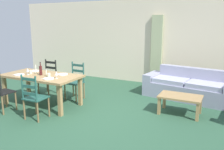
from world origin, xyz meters
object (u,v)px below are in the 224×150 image
at_px(coffee_cup_primary, 49,75).
at_px(coffee_table, 180,99).
at_px(dining_chair_near_left, 1,91).
at_px(dining_chair_near_right, 34,97).
at_px(dining_chair_far_left, 49,77).
at_px(wine_bottle, 41,70).
at_px(coffee_cup_secondary, 31,72).
at_px(wine_glass_near_left, 28,70).
at_px(couch, 189,88).
at_px(dining_chair_far_right, 76,81).
at_px(dining_table, 41,78).
at_px(wine_glass_near_right, 56,74).

xyz_separation_m(coffee_cup_primary, coffee_table, (2.81, 0.97, -0.44)).
distance_m(dining_chair_near_left, dining_chair_near_right, 0.96).
height_order(dining_chair_far_left, wine_bottle, wine_bottle).
bearing_deg(coffee_cup_secondary, coffee_table, 14.86).
xyz_separation_m(dining_chair_near_right, coffee_table, (2.64, 1.63, -0.12)).
xyz_separation_m(wine_glass_near_left, couch, (3.41, 2.23, -0.57)).
bearing_deg(dining_chair_far_left, dining_chair_far_right, -1.62).
bearing_deg(coffee_table, wine_bottle, -163.76).
height_order(dining_table, dining_chair_far_left, dining_chair_far_left).
distance_m(dining_chair_near_left, coffee_table, 3.97).
distance_m(wine_glass_near_left, coffee_cup_primary, 0.62).
bearing_deg(coffee_cup_primary, wine_glass_near_left, -176.00).
xyz_separation_m(dining_chair_far_left, dining_chair_far_right, (0.93, -0.03, 0.00)).
distance_m(wine_glass_near_right, couch, 3.43).
distance_m(dining_chair_near_right, coffee_cup_primary, 0.75).
relative_size(wine_bottle, coffee_cup_secondary, 3.51).
bearing_deg(dining_chair_far_left, dining_table, -58.42).
distance_m(dining_chair_far_left, wine_glass_near_right, 1.44).
xyz_separation_m(coffee_cup_secondary, couch, (3.42, 2.12, -0.50)).
distance_m(dining_table, coffee_cup_secondary, 0.33).
relative_size(dining_table, wine_glass_near_left, 11.80).
bearing_deg(wine_glass_near_right, dining_chair_far_left, 139.24).
height_order(dining_table, dining_chair_near_left, dining_chair_near_left).
bearing_deg(dining_chair_near_left, coffee_cup_primary, 40.59).
xyz_separation_m(dining_chair_near_right, wine_bottle, (-0.47, 0.73, 0.39)).
height_order(wine_bottle, coffee_cup_primary, wine_bottle).
bearing_deg(coffee_table, wine_glass_near_left, -163.47).
xyz_separation_m(dining_chair_far_left, coffee_table, (3.60, 0.11, -0.12)).
distance_m(dining_chair_far_right, couch, 2.99).
distance_m(dining_chair_near_right, wine_glass_near_left, 1.06).
bearing_deg(coffee_table, dining_chair_near_left, -155.32).
xyz_separation_m(dining_chair_far_left, wine_glass_near_right, (1.05, -0.91, 0.38)).
xyz_separation_m(wine_bottle, coffee_cup_secondary, (-0.32, -0.00, -0.07)).
bearing_deg(coffee_cup_primary, coffee_cup_secondary, 174.30).
bearing_deg(dining_chair_far_left, dining_chair_near_right, -57.86).
bearing_deg(dining_chair_far_right, couch, 26.82).
height_order(wine_glass_near_right, coffee_cup_secondary, wine_glass_near_right).
height_order(dining_chair_near_left, coffee_cup_primary, dining_chair_near_left).
height_order(dining_chair_near_left, dining_chair_far_right, same).
distance_m(dining_table, wine_glass_near_right, 0.62).
bearing_deg(couch, dining_table, -146.06).
bearing_deg(dining_chair_near_left, wine_bottle, 56.70).
distance_m(wine_glass_near_right, coffee_cup_primary, 0.27).
xyz_separation_m(wine_glass_near_right, coffee_table, (2.55, 1.01, -0.51)).
distance_m(wine_glass_near_right, coffee_cup_secondary, 0.89).
xyz_separation_m(wine_glass_near_left, coffee_cup_secondary, (-0.01, 0.11, -0.07)).
xyz_separation_m(dining_table, coffee_table, (3.13, 0.88, -0.31)).
distance_m(dining_chair_near_right, coffee_cup_secondary, 1.11).
height_order(dining_chair_far_left, coffee_cup_primary, dining_chair_far_left).
relative_size(wine_glass_near_left, couch, 0.07).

